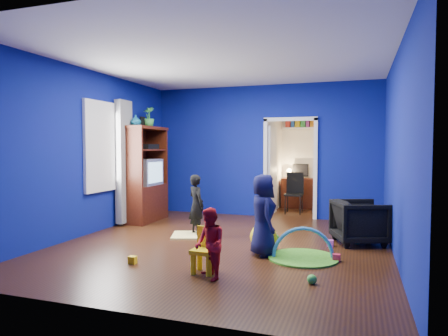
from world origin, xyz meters
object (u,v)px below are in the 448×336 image
(toddler_red, at_px, (210,244))
(tv_armoire, at_px, (144,174))
(crt_tv, at_px, (146,172))
(play_mat, at_px, (303,258))
(vase, at_px, (136,120))
(study_desk, at_px, (300,193))
(folding_chair, at_px, (294,194))
(child_navy, at_px, (263,215))
(child_black, at_px, (196,205))
(kid_chair, at_px, (204,253))
(hopper_ball, at_px, (263,237))
(armchair, at_px, (359,222))

(toddler_red, relative_size, tv_armoire, 0.42)
(crt_tv, height_order, play_mat, crt_tv)
(vase, xyz_separation_m, play_mat, (3.52, -1.50, -2.06))
(study_desk, bearing_deg, tv_armoire, -134.58)
(folding_chair, bearing_deg, study_desk, 90.00)
(child_navy, height_order, toddler_red, child_navy)
(child_black, height_order, kid_chair, child_black)
(child_black, xyz_separation_m, tv_armoire, (-1.55, 0.89, 0.45))
(folding_chair, bearing_deg, child_black, -114.46)
(child_black, xyz_separation_m, hopper_ball, (1.35, -0.66, -0.33))
(armchair, height_order, child_navy, child_navy)
(armchair, xyz_separation_m, play_mat, (-0.74, -1.16, -0.34))
(tv_armoire, bearing_deg, play_mat, -27.15)
(tv_armoire, height_order, crt_tv, tv_armoire)
(child_black, relative_size, toddler_red, 1.27)
(child_black, height_order, folding_chair, child_black)
(crt_tv, bearing_deg, kid_chair, -49.41)
(hopper_ball, relative_size, play_mat, 0.42)
(child_black, xyz_separation_m, kid_chair, (0.90, -1.92, -0.28))
(child_navy, bearing_deg, study_desk, -26.04)
(toddler_red, xyz_separation_m, crt_tv, (-2.56, 3.01, 0.60))
(armchair, bearing_deg, folding_chair, 8.84)
(kid_chair, relative_size, play_mat, 0.52)
(child_navy, distance_m, folding_chair, 3.70)
(armchair, distance_m, tv_armoire, 4.35)
(play_mat, bearing_deg, vase, 156.85)
(armchair, bearing_deg, kid_chair, 119.72)
(play_mat, distance_m, study_desk, 4.73)
(child_black, relative_size, vase, 4.85)
(child_navy, bearing_deg, hopper_ball, -16.37)
(armchair, height_order, play_mat, armchair)
(toddler_red, distance_m, hopper_ball, 1.51)
(tv_armoire, distance_m, folding_chair, 3.44)
(armchair, relative_size, vase, 3.51)
(tv_armoire, bearing_deg, crt_tv, 0.00)
(toddler_red, bearing_deg, child_black, 164.84)
(child_navy, bearing_deg, armchair, -76.15)
(vase, height_order, hopper_ball, vase)
(toddler_red, xyz_separation_m, kid_chair, (-0.15, 0.20, -0.17))
(kid_chair, height_order, folding_chair, folding_chair)
(play_mat, xyz_separation_m, folding_chair, (-0.70, 3.70, 0.45))
(armchair, bearing_deg, child_black, 74.58)
(armchair, xyz_separation_m, hopper_ball, (-1.35, -0.90, -0.15))
(armchair, distance_m, child_black, 2.72)
(child_black, relative_size, study_desk, 1.20)
(armchair, xyz_separation_m, crt_tv, (-4.21, 0.65, 0.67))
(toddler_red, relative_size, play_mat, 0.87)
(child_navy, bearing_deg, kid_chair, 126.08)
(toddler_red, bearing_deg, child_navy, 122.40)
(child_black, height_order, toddler_red, child_black)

